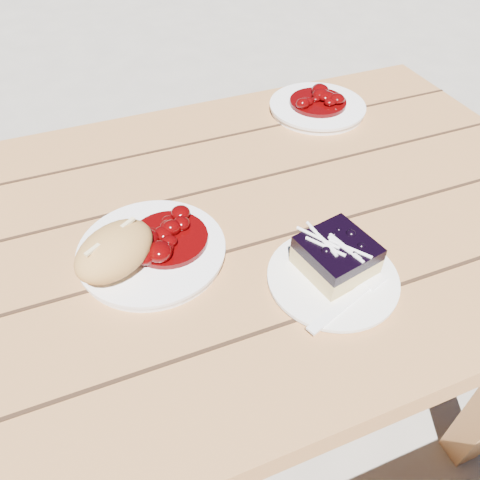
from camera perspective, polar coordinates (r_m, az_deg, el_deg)
name	(u,v)px	position (r m, az deg, el deg)	size (l,w,h in m)	color
ground	(109,460)	(1.42, -15.64, -24.40)	(60.00, 60.00, 0.00)	gray
picnic_table	(44,333)	(0.91, -22.74, -10.39)	(2.00, 1.55, 0.75)	brown
main_plate	(152,252)	(0.75, -10.67, -1.41)	(0.23, 0.23, 0.02)	white
goulash_stew	(168,231)	(0.74, -8.81, 1.03)	(0.13, 0.13, 0.04)	#480203
bread_roll	(115,251)	(0.70, -15.04, -1.28)	(0.13, 0.09, 0.07)	#B88746
dessert_plate	(332,279)	(0.72, 11.20, -4.63)	(0.19, 0.19, 0.01)	white
blueberry_cake	(336,255)	(0.71, 11.66, -1.84)	(0.11, 0.11, 0.06)	tan
fork_dessert	(340,307)	(0.68, 12.13, -7.96)	(0.03, 0.16, 0.01)	white
second_plate	(317,108)	(1.12, 9.39, 15.63)	(0.21, 0.21, 0.02)	white
second_stew	(319,96)	(1.10, 9.57, 16.94)	(0.13, 0.13, 0.04)	#480203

